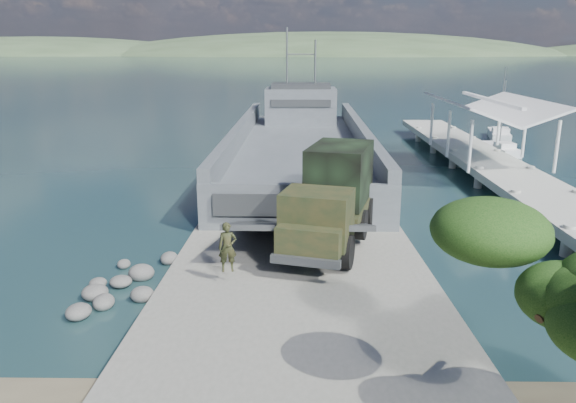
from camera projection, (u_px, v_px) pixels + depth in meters
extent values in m
plane|color=#1B3741|center=(299.00, 294.00, 20.24)|extent=(1400.00, 1400.00, 0.00)
cube|color=slate|center=(299.00, 300.00, 19.21)|extent=(10.00, 18.00, 0.50)
cube|color=#ACACA2|center=(494.00, 166.00, 37.14)|extent=(4.00, 44.00, 0.50)
cube|color=#4A5258|center=(300.00, 159.00, 41.95)|extent=(9.90, 31.89, 2.65)
cube|color=#4A5258|center=(240.00, 133.00, 41.54)|extent=(1.00, 31.79, 1.38)
cube|color=#4A5258|center=(361.00, 134.00, 41.32)|extent=(1.00, 31.79, 1.38)
cube|color=#4A5258|center=(299.00, 212.00, 26.59)|extent=(9.54, 0.53, 2.75)
cube|color=#4A5258|center=(301.00, 106.00, 51.38)|extent=(6.40, 4.31, 3.18)
cube|color=#2C2F31|center=(301.00, 86.00, 50.90)|extent=(5.34, 3.45, 0.42)
cylinder|color=gray|center=(287.00, 58.00, 50.28)|extent=(0.17, 0.17, 5.30)
cylinder|color=gray|center=(315.00, 64.00, 50.36)|extent=(0.17, 0.17, 4.24)
cylinder|color=black|center=(286.00, 246.00, 21.77)|extent=(0.79, 1.40, 1.33)
cylinder|color=black|center=(346.00, 252.00, 21.14)|extent=(0.79, 1.40, 1.33)
cylinder|color=black|center=(308.00, 220.00, 24.98)|extent=(0.79, 1.40, 1.33)
cylinder|color=black|center=(361.00, 225.00, 24.35)|extent=(0.79, 1.40, 1.33)
cylinder|color=black|center=(319.00, 208.00, 26.87)|extent=(0.79, 1.40, 1.33)
cylinder|color=black|center=(368.00, 212.00, 26.24)|extent=(0.79, 1.40, 1.33)
cube|color=black|center=(331.00, 223.00, 24.06)|extent=(4.22, 8.08, 0.26)
cube|color=black|center=(317.00, 217.00, 21.22)|extent=(3.00, 2.65, 2.04)
cube|color=black|center=(309.00, 241.00, 20.22)|extent=(2.51, 1.51, 1.02)
cube|color=black|center=(338.00, 206.00, 25.29)|extent=(3.71, 5.21, 0.36)
cube|color=black|center=(340.00, 173.00, 25.08)|extent=(3.39, 4.39, 2.55)
cube|color=#2C2F31|center=(305.00, 261.00, 19.91)|extent=(2.53, 0.92, 0.31)
imported|color=black|center=(228.00, 257.00, 19.92)|extent=(0.72, 0.53, 1.80)
cube|color=white|center=(499.00, 150.00, 46.95)|extent=(2.04, 5.19, 0.83)
cube|color=white|center=(505.00, 146.00, 45.93)|extent=(1.45, 1.61, 0.55)
cylinder|color=gray|center=(503.00, 115.00, 46.16)|extent=(0.09, 0.09, 5.52)
cube|color=white|center=(499.00, 136.00, 54.31)|extent=(2.97, 5.99, 0.94)
cube|color=white|center=(501.00, 131.00, 53.17)|extent=(1.82, 1.97, 0.63)
cylinder|color=gray|center=(502.00, 100.00, 53.40)|extent=(0.10, 0.10, 6.28)
ellipsoid|color=black|center=(490.00, 231.00, 11.80)|extent=(2.45, 2.45, 1.40)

